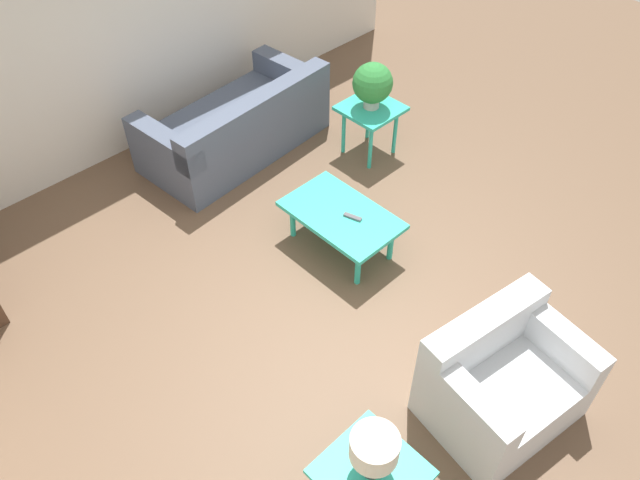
{
  "coord_description": "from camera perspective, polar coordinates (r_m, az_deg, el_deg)",
  "views": [
    {
      "loc": [
        -2.24,
        2.52,
        3.98
      ],
      "look_at": [
        0.21,
        0.14,
        0.55
      ],
      "focal_mm": 35.0,
      "sensor_mm": 36.0,
      "label": 1
    }
  ],
  "objects": [
    {
      "name": "remote_control",
      "position": [
        5.25,
        3.0,
        2.12
      ],
      "size": [
        0.16,
        0.09,
        0.02
      ],
      "color": "#4C4C51",
      "rests_on": "coffee_table"
    },
    {
      "name": "wall_right",
      "position": [
        6.43,
        -18.02,
        18.88
      ],
      "size": [
        0.12,
        7.2,
        2.7
      ],
      "color": "silver",
      "rests_on": "ground_plane"
    },
    {
      "name": "side_table_lamp",
      "position": [
        3.85,
        4.65,
        -20.81
      ],
      "size": [
        0.55,
        0.55,
        0.55
      ],
      "color": "#2DB79E",
      "rests_on": "ground_plane"
    },
    {
      "name": "sofa",
      "position": [
        6.53,
        -7.56,
        10.23
      ],
      "size": [
        1.1,
        1.98,
        0.76
      ],
      "rotation": [
        0.0,
        0.0,
        1.65
      ],
      "color": "#4C566B",
      "rests_on": "ground_plane"
    },
    {
      "name": "ground_plane",
      "position": [
        5.21,
        2.75,
        -4.71
      ],
      "size": [
        14.0,
        14.0,
        0.0
      ],
      "primitive_type": "plane",
      "color": "brown"
    },
    {
      "name": "side_table_plant",
      "position": [
        6.36,
        4.64,
        11.42
      ],
      "size": [
        0.55,
        0.55,
        0.55
      ],
      "color": "#2DB79E",
      "rests_on": "ground_plane"
    },
    {
      "name": "armchair",
      "position": [
        4.48,
        16.18,
        -12.3
      ],
      "size": [
        0.91,
        1.1,
        0.8
      ],
      "rotation": [
        0.0,
        0.0,
        -1.73
      ],
      "color": "silver",
      "rests_on": "ground_plane"
    },
    {
      "name": "coffee_table",
      "position": [
        5.32,
        1.96,
        2.1
      ],
      "size": [
        1.0,
        0.61,
        0.4
      ],
      "color": "#2DB79E",
      "rests_on": "ground_plane"
    },
    {
      "name": "potted_plant",
      "position": [
        6.18,
        4.83,
        14.05
      ],
      "size": [
        0.39,
        0.39,
        0.46
      ],
      "color": "#B2ADA3",
      "rests_on": "side_table_plant"
    },
    {
      "name": "table_lamp",
      "position": [
        3.55,
        4.98,
        -18.56
      ],
      "size": [
        0.27,
        0.27,
        0.37
      ],
      "color": "#333333",
      "rests_on": "side_table_lamp"
    }
  ]
}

